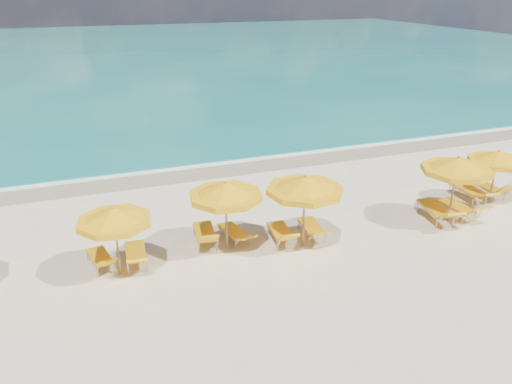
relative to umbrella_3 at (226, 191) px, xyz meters
name	(u,v)px	position (x,y,z in m)	size (l,w,h in m)	color
ground_plane	(273,244)	(1.42, -0.23, -1.93)	(120.00, 120.00, 0.00)	beige
ocean	(115,54)	(1.42, 47.77, -1.93)	(120.00, 80.00, 0.30)	#126962
wet_sand_band	(210,168)	(1.42, 7.17, -1.93)	(120.00, 2.60, 0.01)	tan
foam_line	(205,163)	(1.42, 7.97, -1.93)	(120.00, 1.20, 0.03)	white
whitecap_near	(63,127)	(-4.58, 16.77, -1.93)	(14.00, 0.36, 0.05)	white
whitecap_far	(252,87)	(9.42, 23.77, -1.93)	(18.00, 0.30, 0.05)	white
umbrella_2	(114,217)	(-3.25, -0.30, -0.15)	(2.49, 2.49, 2.08)	#9F7F4F
umbrella_3	(226,191)	(0.00, 0.00, 0.00)	(2.70, 2.70, 2.26)	#9F7F4F
umbrella_4	(305,185)	(2.28, -0.62, 0.10)	(2.83, 2.83, 2.38)	#9F7F4F
umbrella_5	(457,166)	(7.76, -0.77, 0.09)	(2.47, 2.47, 2.36)	#9F7F4F
umbrella_6	(498,158)	(10.22, -0.06, -0.15)	(2.33, 2.33, 2.08)	#9F7F4F
lounger_2_left	(101,261)	(-3.73, 0.23, -1.73)	(0.82, 1.65, 0.72)	#A5A8AD
lounger_2_right	(136,257)	(-2.74, 0.08, -1.72)	(0.70, 1.80, 0.75)	#A5A8AD
lounger_3_left	(205,237)	(-0.54, 0.55, -1.70)	(0.83, 1.89, 0.85)	#A5A8AD
lounger_3_right	(235,236)	(0.38, 0.40, -1.74)	(0.86, 1.73, 0.61)	#A5A8AD
lounger_4_left	(281,236)	(1.73, -0.17, -1.71)	(0.76, 1.78, 0.79)	#A5A8AD
lounger_4_right	(312,231)	(2.80, -0.19, -1.72)	(0.80, 1.81, 0.70)	#A5A8AD
lounger_5_left	(436,213)	(7.37, -0.56, -1.68)	(1.01, 2.13, 0.84)	#A5A8AD
lounger_5_right	(457,211)	(8.26, -0.60, -1.71)	(0.68, 1.85, 0.75)	#A5A8AD
lounger_6_left	(468,194)	(9.69, 0.47, -1.69)	(0.75, 2.07, 0.76)	#A5A8AD
lounger_6_right	(490,191)	(10.70, 0.43, -1.73)	(0.67, 1.61, 0.78)	#A5A8AD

